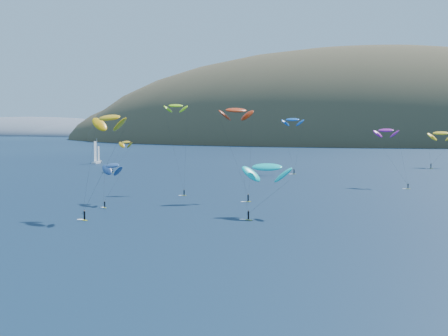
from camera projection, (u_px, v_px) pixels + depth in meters
ground at (4, 286)px, 77.47m from camera, size 2800.00×2800.00×0.00m
island at (384, 153)px, 609.52m from camera, size 730.00×300.00×210.00m
headland at (46, 137)px, 915.35m from camera, size 460.00×250.00×60.00m
sailboat at (97, 162)px, 298.51m from camera, size 9.93×8.54×12.13m
kitesurfer_1 at (126, 142)px, 249.95m from camera, size 8.28×10.90×13.99m
kitesurfer_2 at (109, 118)px, 133.33m from camera, size 10.49×11.97×23.83m
kitesurfer_3 at (176, 106)px, 180.58m from camera, size 10.16×13.31×26.69m
kitesurfer_4 at (293, 120)px, 242.16m from camera, size 8.66×6.91×23.24m
kitesurfer_5 at (267, 167)px, 134.43m from camera, size 11.12×10.72×13.48m
kitesurfer_6 at (386, 130)px, 195.87m from camera, size 11.51×11.07×19.60m
kitesurfer_9 at (236, 110)px, 162.69m from camera, size 10.20×10.34×25.74m
kitesurfer_10 at (112, 166)px, 154.77m from camera, size 8.61×12.94×11.63m
kitesurfer_11 at (441, 133)px, 274.60m from camera, size 11.83×13.74×18.11m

